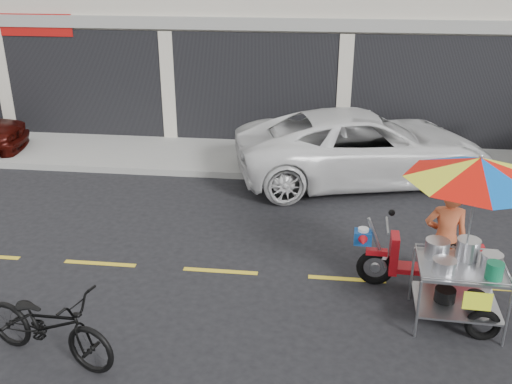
# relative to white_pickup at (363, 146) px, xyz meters

# --- Properties ---
(ground) EXTENTS (90.00, 90.00, 0.00)m
(ground) POSITION_rel_white_pickup_xyz_m (-0.41, -4.34, -0.77)
(ground) COLOR black
(sidewalk) EXTENTS (45.00, 3.00, 0.15)m
(sidewalk) POSITION_rel_white_pickup_xyz_m (-0.41, 1.16, -0.70)
(sidewalk) COLOR gray
(sidewalk) RESTS_ON ground
(centerline) EXTENTS (42.00, 0.10, 0.01)m
(centerline) POSITION_rel_white_pickup_xyz_m (-0.41, -4.34, -0.77)
(centerline) COLOR gold
(centerline) RESTS_ON ground
(white_pickup) EXTENTS (6.02, 3.87, 1.55)m
(white_pickup) POSITION_rel_white_pickup_xyz_m (0.00, 0.00, 0.00)
(white_pickup) COLOR silver
(white_pickup) RESTS_ON ground
(near_bicycle) EXTENTS (2.03, 1.18, 1.01)m
(near_bicycle) POSITION_rel_white_pickup_xyz_m (-4.12, -6.66, -0.27)
(near_bicycle) COLOR black
(near_bicycle) RESTS_ON ground
(food_vendor_rig) EXTENTS (2.39, 1.99, 2.42)m
(food_vendor_rig) POSITION_rel_white_pickup_xyz_m (1.00, -4.92, 0.75)
(food_vendor_rig) COLOR black
(food_vendor_rig) RESTS_ON ground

